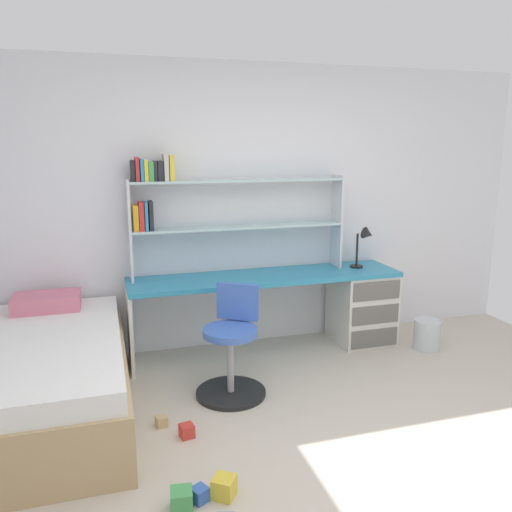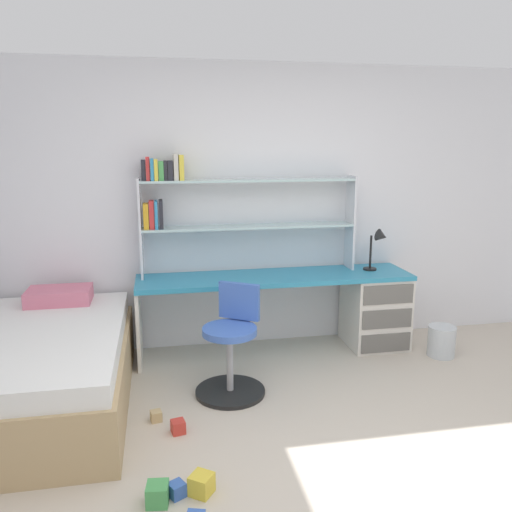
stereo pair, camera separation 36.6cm
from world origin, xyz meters
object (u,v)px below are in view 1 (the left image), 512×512
Objects in this scene: desk at (334,301)px; toy_block_yellow_1 at (224,487)px; toy_block_green_2 at (182,500)px; toy_block_natural_3 at (162,421)px; toy_block_blue_5 at (200,494)px; bed_platform at (42,379)px; desk_lamp at (365,241)px; waste_bin at (427,334)px; swivel_chair at (232,352)px; toy_block_red_4 at (187,431)px; bookshelf_hutch at (208,202)px.

toy_block_yellow_1 is (-1.46, -1.80, -0.35)m from desk.
toy_block_green_2 is at bearing -132.65° from desk.
toy_block_natural_3 is at bearing -149.32° from desk.
bed_platform is at bearing 126.74° from toy_block_blue_5.
desk_lamp is 2.42m from toy_block_natural_3.
waste_bin is 2.76m from toy_block_blue_5.
desk_lamp is at bearing 25.63° from swivel_chair.
toy_block_blue_5 is (-1.89, -1.80, -0.92)m from desk_lamp.
swivel_chair is 0.71m from toy_block_natural_3.
desk_lamp is 0.20× the size of bed_platform.
swivel_chair is 1.94m from waste_bin.
toy_block_red_4 is at bearing 98.94° from toy_block_yellow_1.
toy_block_green_2 is (-0.57, -1.99, -1.28)m from bookshelf_hutch.
bed_platform is 6.99× the size of waste_bin.
bookshelf_hutch is at bearing 172.24° from desk.
bed_platform is (-1.31, 0.03, -0.04)m from swivel_chair.
bed_platform is 23.93× the size of toy_block_blue_5.
bookshelf_hutch is 2.40m from toy_block_blue_5.
desk_lamp reaches higher than waste_bin.
bed_platform reaches higher than toy_block_blue_5.
waste_bin is at bearing 9.60° from swivel_chair.
desk_lamp is at bearing -6.09° from bookshelf_hutch.
bed_platform is at bearing 154.76° from toy_block_natural_3.
swivel_chair is at bearing 49.55° from toy_block_red_4.
waste_bin is 2.65m from toy_block_yellow_1.
waste_bin is at bearing -15.41° from bookshelf_hutch.
toy_block_green_2 is 0.11m from toy_block_blue_5.
desk_lamp reaches higher than bed_platform.
toy_block_red_4 is 1.07× the size of toy_block_blue_5.
toy_block_green_2 is (-0.55, -1.15, -0.27)m from swivel_chair.
bookshelf_hutch is 2.30m from waste_bin.
desk is 1.27× the size of bookshelf_hutch.
bed_platform is 1.45m from toy_block_blue_5.
bed_platform is 0.86m from toy_block_natural_3.
waste_bin is 2.55m from toy_block_natural_3.
bookshelf_hutch is 16.95× the size of toy_block_yellow_1.
bookshelf_hutch is at bearing 74.04° from toy_block_green_2.
swivel_chair is 11.36× the size of toy_block_natural_3.
bed_platform reaches higher than toy_block_natural_3.
toy_block_green_2 is (0.76, -1.18, -0.22)m from bed_platform.
desk is 1.34m from swivel_chair.
toy_block_green_2 is at bearing -149.07° from waste_bin.
bed_platform is at bearing 122.56° from toy_block_green_2.
toy_block_natural_3 is 0.91× the size of toy_block_blue_5.
swivel_chair reaches higher than desk.
desk_lamp is at bearing 13.44° from bed_platform.
swivel_chair is 1.31m from bed_platform.
toy_block_natural_3 is (-0.24, 0.79, -0.02)m from toy_block_yellow_1.
desk is at bearing -7.76° from bookshelf_hutch.
swivel_chair reaches higher than toy_block_yellow_1.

